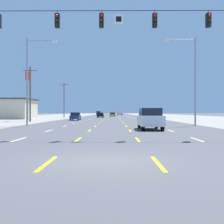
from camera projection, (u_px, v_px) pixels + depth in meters
name	position (u px, v px, depth m)	size (l,w,h in m)	color
ground_plane	(113.00, 118.00, 75.11)	(572.00, 572.00, 0.00)	#4C4C4F
lot_apron_left	(23.00, 118.00, 75.29)	(28.00, 440.00, 0.01)	gray
lot_apron_right	(203.00, 118.00, 74.94)	(28.00, 440.00, 0.01)	gray
lane_markings	(113.00, 116.00, 113.61)	(10.64, 227.60, 0.01)	white
signal_span_wire	(107.00, 51.00, 18.22)	(26.98, 0.53, 9.55)	brown
suv_inner_right_nearest	(150.00, 118.00, 25.27)	(1.98, 4.90, 1.98)	white
hatchback_far_left_near	(75.00, 116.00, 52.76)	(1.72, 3.90, 1.54)	navy
sedan_inner_left_mid	(100.00, 115.00, 78.06)	(1.80, 4.50, 1.46)	black
sedan_center_turn_midfar	(113.00, 115.00, 90.91)	(1.80, 4.50, 1.46)	#B28C33
suv_far_left_far	(98.00, 113.00, 131.08)	(1.98, 4.90, 1.98)	#4C196B
box_truck_inner_right_farther	(120.00, 111.00, 138.76)	(2.40, 7.20, 3.23)	white
storefront_left_row_1	(4.00, 109.00, 65.04)	(13.80, 10.66, 4.75)	beige
pole_sign_left_row_1	(28.00, 83.00, 49.68)	(0.24, 2.07, 9.05)	gray
streetlight_left_row_0	(30.00, 76.00, 33.04)	(3.68, 0.26, 10.51)	gray
streetlight_right_row_0	(192.00, 75.00, 32.90)	(3.79, 0.26, 10.59)	gray
utility_pole_left_row_0	(30.00, 93.00, 45.50)	(2.20, 0.26, 9.13)	brown
utility_pole_left_row_1	(64.00, 99.00, 77.78)	(2.20, 0.26, 9.94)	brown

